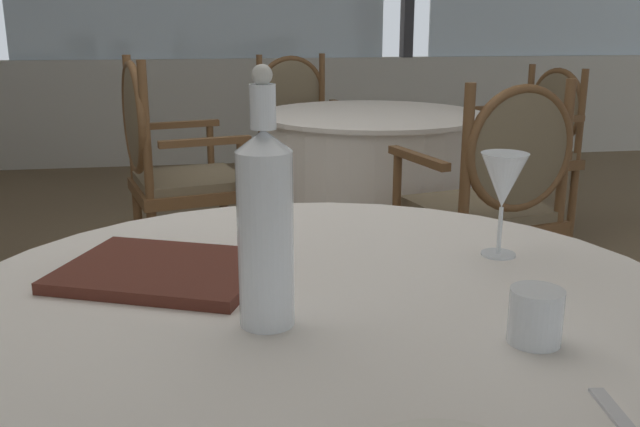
# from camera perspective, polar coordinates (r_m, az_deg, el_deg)

# --- Properties ---
(ground_plane) EXTENTS (13.93, 13.93, 0.00)m
(ground_plane) POSITION_cam_1_polar(r_m,az_deg,el_deg) (2.44, -8.78, -13.12)
(ground_plane) COLOR #756047
(window_wall_far) EXTENTS (10.72, 0.14, 2.79)m
(window_wall_far) POSITION_cam_1_polar(r_m,az_deg,el_deg) (5.85, -9.60, 14.88)
(window_wall_far) COLOR beige
(window_wall_far) RESTS_ON ground_plane
(water_bottle) EXTENTS (0.08, 0.08, 0.37)m
(water_bottle) POSITION_cam_1_polar(r_m,az_deg,el_deg) (0.98, -4.47, -0.81)
(water_bottle) COLOR white
(water_bottle) RESTS_ON foreground_table
(wine_glass) EXTENTS (0.09, 0.09, 0.19)m
(wine_glass) POSITION_cam_1_polar(r_m,az_deg,el_deg) (1.32, 14.67, 2.46)
(wine_glass) COLOR white
(wine_glass) RESTS_ON foreground_table
(water_tumbler) EXTENTS (0.07, 0.07, 0.08)m
(water_tumbler) POSITION_cam_1_polar(r_m,az_deg,el_deg) (1.00, 17.12, -7.97)
(water_tumbler) COLOR white
(water_tumbler) RESTS_ON foreground_table
(menu_book) EXTENTS (0.41, 0.37, 0.02)m
(menu_book) POSITION_cam_1_polar(r_m,az_deg,el_deg) (1.23, -12.55, -4.55)
(menu_book) COLOR #512319
(menu_book) RESTS_ON foreground_table
(background_table_1) EXTENTS (1.07, 1.07, 0.74)m
(background_table_1) POSITION_cam_1_polar(r_m,az_deg,el_deg) (3.39, 4.09, 1.98)
(background_table_1) COLOR white
(background_table_1) RESTS_ON ground_plane
(dining_chair_1_0) EXTENTS (0.61, 0.56, 0.97)m
(dining_chair_1_0) POSITION_cam_1_polar(r_m,az_deg,el_deg) (2.55, 13.93, 1.66)
(dining_chair_1_0) COLOR brown
(dining_chair_1_0) RESTS_ON ground_plane
(dining_chair_1_1) EXTENTS (0.56, 0.61, 0.92)m
(dining_chair_1_1) POSITION_cam_1_polar(r_m,az_deg,el_deg) (3.87, 16.97, 5.77)
(dining_chair_1_1) COLOR brown
(dining_chair_1_1) RESTS_ON ground_plane
(dining_chair_1_2) EXTENTS (0.61, 0.56, 0.96)m
(dining_chair_1_2) POSITION_cam_1_polar(r_m,az_deg,el_deg) (4.22, -1.78, 7.27)
(dining_chair_1_2) COLOR brown
(dining_chair_1_2) RESTS_ON ground_plane
(dining_chair_1_3) EXTENTS (0.56, 0.61, 1.01)m
(dining_chair_1_3) POSITION_cam_1_polar(r_m,az_deg,el_deg) (3.04, -12.42, 4.35)
(dining_chair_1_3) COLOR brown
(dining_chair_1_3) RESTS_ON ground_plane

